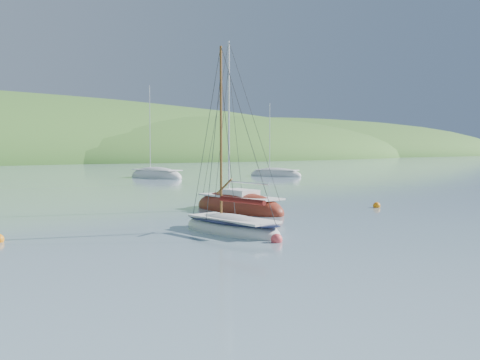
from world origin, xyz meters
TOP-DOWN VIEW (x-y plane):
  - ground at (0.00, 0.00)m, footprint 700.00×700.00m
  - daysailer_white at (-1.78, 7.73)m, footprint 2.74×6.34m
  - sloop_red at (3.75, 14.38)m, footprint 2.98×8.03m
  - distant_sloop_b at (18.09, 51.17)m, footprint 5.21×10.03m
  - distant_sloop_d at (33.54, 44.37)m, footprint 5.59×8.34m
  - mooring_buoys at (0.06, 8.56)m, footprint 24.03×7.75m

SIDE VIEW (x-z plane):
  - ground at x=0.00m, z-range 0.00..0.00m
  - mooring_buoys at x=0.06m, z-range -0.13..0.37m
  - distant_sloop_d at x=33.54m, z-range -5.43..5.81m
  - daysailer_white at x=-1.78m, z-range -4.54..4.97m
  - distant_sloop_b at x=18.09m, z-range -6.60..7.03m
  - sloop_red at x=3.75m, z-range -5.66..6.10m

